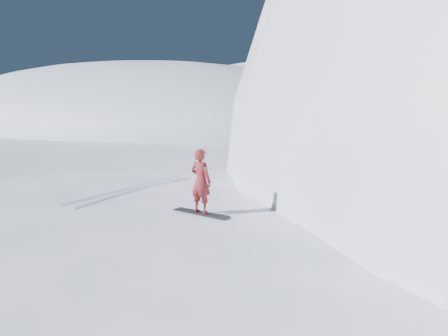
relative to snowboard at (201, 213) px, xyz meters
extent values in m
plane|color=white|center=(-2.30, -2.85, -2.41)|extent=(400.00, 400.00, 0.00)
ellipsoid|color=white|center=(-1.30, 0.15, -2.41)|extent=(36.00, 28.00, 4.80)
ellipsoid|color=white|center=(-72.30, 57.15, -2.41)|extent=(120.00, 70.00, 28.00)
ellipsoid|color=white|center=(-42.30, 107.15, -2.41)|extent=(140.00, 90.00, 36.00)
ellipsoid|color=white|center=(-4.30, 3.15, -2.41)|extent=(7.00, 6.30, 1.00)
cube|color=black|center=(0.00, 0.00, 0.00)|extent=(1.71, 0.37, 0.03)
imported|color=maroon|center=(0.00, 0.00, 0.86)|extent=(0.63, 0.43, 1.69)
ellipsoid|color=white|center=(-68.48, 30.59, -2.41)|extent=(10.17, 8.14, 7.12)
cube|color=silver|center=(-4.26, 1.18, 0.01)|extent=(0.87, 5.95, 0.04)
cube|color=silver|center=(-3.89, 1.18, 0.01)|extent=(1.41, 5.86, 0.04)
camera|label=1|loc=(7.30, -8.55, 2.91)|focal=35.00mm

